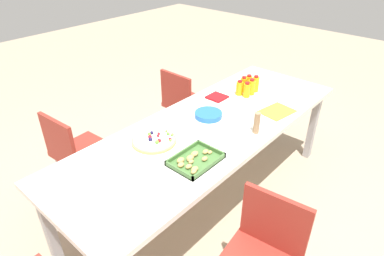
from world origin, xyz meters
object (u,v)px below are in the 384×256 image
at_px(chair_far_right, 263,254).
at_px(fruit_pizza, 154,140).
at_px(juice_bottle_4, 251,87).
at_px(plate_stack, 208,115).
at_px(juice_bottle_3, 256,84).
at_px(snack_tray, 195,160).
at_px(chair_near_right, 75,150).
at_px(juice_bottle_2, 239,88).
at_px(party_table, 209,132).
at_px(napkin_stack, 217,97).
at_px(chair_near_left, 184,101).
at_px(juice_bottle_1, 244,85).
at_px(juice_bottle_0, 249,83).
at_px(cardboard_tube, 257,123).
at_px(paper_folder, 277,111).
at_px(juice_bottle_5, 247,90).

height_order(chair_far_right, fruit_pizza, chair_far_right).
relative_size(juice_bottle_4, fruit_pizza, 0.47).
bearing_deg(fruit_pizza, plate_stack, 173.62).
distance_m(juice_bottle_3, snack_tray, 1.18).
relative_size(juice_bottle_3, fruit_pizza, 0.48).
distance_m(chair_near_right, juice_bottle_2, 1.46).
bearing_deg(juice_bottle_3, party_table, 5.50).
height_order(fruit_pizza, napkin_stack, fruit_pizza).
distance_m(juice_bottle_2, snack_tray, 1.05).
relative_size(chair_far_right, napkin_stack, 5.53).
relative_size(juice_bottle_2, napkin_stack, 0.89).
distance_m(chair_near_right, juice_bottle_4, 1.56).
xyz_separation_m(chair_near_left, juice_bottle_1, (-0.13, 0.60, 0.32)).
xyz_separation_m(chair_near_right, juice_bottle_0, (-1.40, 0.68, 0.32)).
distance_m(juice_bottle_3, cardboard_tube, 0.71).
relative_size(chair_near_right, cardboard_tube, 5.24).
height_order(napkin_stack, paper_folder, napkin_stack).
distance_m(juice_bottle_0, napkin_stack, 0.35).
height_order(party_table, juice_bottle_3, juice_bottle_3).
bearing_deg(plate_stack, fruit_pizza, -6.38).
xyz_separation_m(juice_bottle_5, paper_folder, (0.07, 0.34, -0.06)).
height_order(party_table, juice_bottle_4, juice_bottle_4).
distance_m(party_table, cardboard_tube, 0.37).
distance_m(party_table, chair_near_left, 0.94).
distance_m(juice_bottle_2, juice_bottle_3, 0.17).
bearing_deg(chair_near_right, chair_near_left, 82.77).
relative_size(chair_near_right, juice_bottle_0, 6.08).
height_order(juice_bottle_3, plate_stack, juice_bottle_3).
xyz_separation_m(party_table, snack_tray, (0.41, 0.21, 0.07)).
bearing_deg(fruit_pizza, snack_tray, 91.88).
bearing_deg(cardboard_tube, juice_bottle_5, -139.80).
height_order(juice_bottle_1, juice_bottle_3, juice_bottle_3).
height_order(juice_bottle_1, juice_bottle_5, juice_bottle_1).
xyz_separation_m(party_table, juice_bottle_3, (-0.73, -0.07, 0.13)).
height_order(party_table, snack_tray, snack_tray).
bearing_deg(chair_far_right, juice_bottle_5, -58.97).
distance_m(snack_tray, napkin_stack, 0.93).
bearing_deg(snack_tray, party_table, -152.75).
bearing_deg(juice_bottle_4, chair_near_right, -29.58).
distance_m(chair_near_left, paper_folder, 1.05).
bearing_deg(party_table, fruit_pizza, -18.65).
distance_m(snack_tray, paper_folder, 0.94).
xyz_separation_m(fruit_pizza, plate_stack, (-0.52, 0.06, 0.01)).
distance_m(juice_bottle_4, cardboard_tube, 0.64).
height_order(juice_bottle_3, napkin_stack, juice_bottle_3).
height_order(chair_near_right, juice_bottle_0, juice_bottle_0).
relative_size(juice_bottle_1, juice_bottle_4, 1.01).
bearing_deg(chair_far_right, juice_bottle_1, -58.21).
height_order(juice_bottle_5, fruit_pizza, juice_bottle_5).
relative_size(juice_bottle_0, juice_bottle_4, 0.96).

